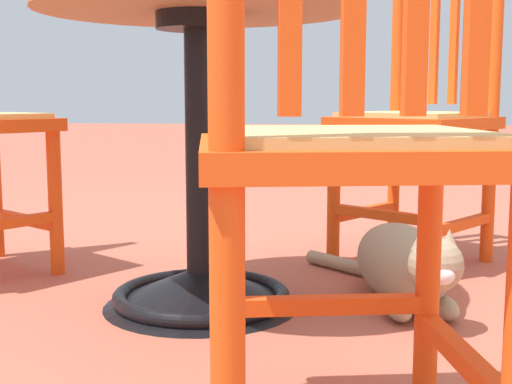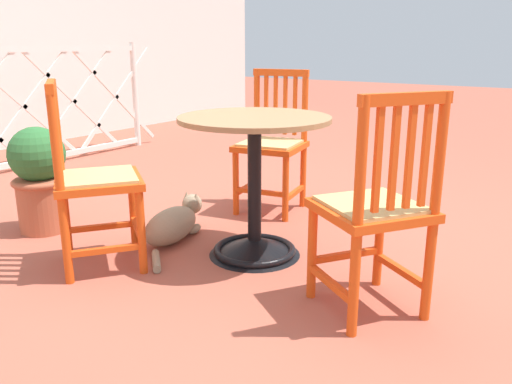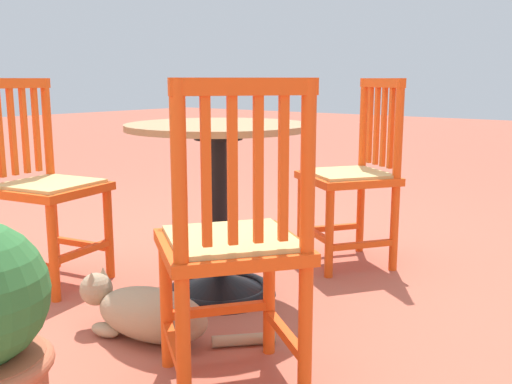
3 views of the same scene
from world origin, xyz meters
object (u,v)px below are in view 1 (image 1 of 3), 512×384
at_px(cafe_table, 200,191).
at_px(orange_chair_tucked_in, 354,154).
at_px(tabby_cat, 405,266).
at_px(orange_chair_facing_out, 419,122).

bearing_deg(cafe_table, orange_chair_tucked_in, 26.54).
bearing_deg(tabby_cat, orange_chair_tucked_in, -10.14).
bearing_deg(orange_chair_tucked_in, cafe_table, -153.46).
bearing_deg(tabby_cat, cafe_table, -81.09).
bearing_deg(orange_chair_facing_out, tabby_cat, -8.46).
bearing_deg(cafe_table, tabby_cat, 98.91).
relative_size(orange_chair_facing_out, tabby_cat, 1.33).
distance_m(cafe_table, tabby_cat, 0.54).
xyz_separation_m(orange_chair_facing_out, tabby_cat, (0.48, -0.07, -0.34)).
distance_m(orange_chair_facing_out, tabby_cat, 0.59).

